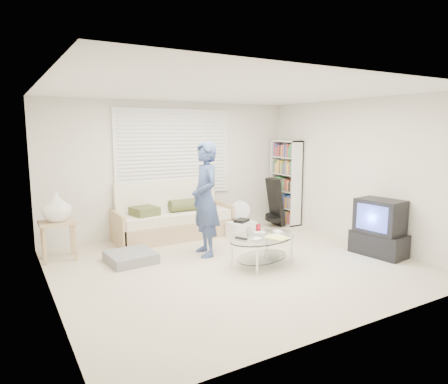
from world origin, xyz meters
TOP-DOWN VIEW (x-y plane):
  - ground at (0.00, 0.00)m, footprint 5.00×5.00m
  - room_shell at (0.00, 0.48)m, footprint 5.02×4.52m
  - window_blinds at (0.00, 2.20)m, footprint 2.32×0.08m
  - futon_sofa at (-0.20, 1.87)m, footprint 2.13×0.86m
  - grey_floor_pillow at (-1.31, 0.88)m, footprint 0.71×0.71m
  - side_table at (-2.22, 1.54)m, footprint 0.53×0.43m
  - bookshelf at (2.32, 1.75)m, footprint 0.28×0.74m
  - guitar_case at (1.94, 1.60)m, footprint 0.36×0.37m
  - floor_fan at (1.09, 1.62)m, footprint 0.38×0.25m
  - storage_bin at (0.89, 1.23)m, footprint 0.51×0.37m
  - tv_unit at (2.20, -0.76)m, footprint 0.54×0.87m
  - coffee_table at (0.32, -0.24)m, footprint 1.34×1.04m
  - standing_person at (-0.16, 0.64)m, footprint 0.51×0.70m

SIDE VIEW (x-z plane):
  - ground at x=0.00m, z-range 0.00..0.00m
  - grey_floor_pillow at x=-1.31m, z-range 0.00..0.15m
  - storage_bin at x=0.89m, z-range -0.02..0.33m
  - futon_sofa at x=-0.20m, z-range -0.18..0.86m
  - coffee_table at x=0.32m, z-range 0.07..0.63m
  - floor_fan at x=1.09m, z-range 0.05..0.67m
  - tv_unit at x=2.20m, z-range -0.01..0.88m
  - guitar_case at x=1.94m, z-range -0.05..0.94m
  - side_table at x=-2.22m, z-range 0.25..1.31m
  - bookshelf at x=2.32m, z-range 0.00..1.76m
  - standing_person at x=-0.16m, z-range 0.00..1.79m
  - window_blinds at x=0.00m, z-range 0.74..2.36m
  - room_shell at x=0.00m, z-range 0.37..2.88m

